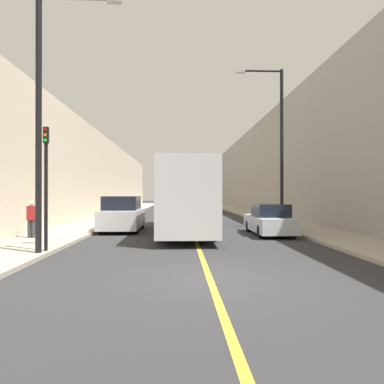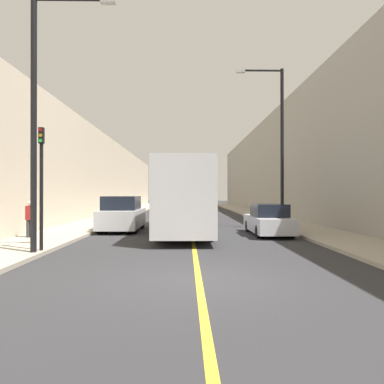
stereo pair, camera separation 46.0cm
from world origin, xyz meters
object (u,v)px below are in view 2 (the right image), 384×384
at_px(street_lamp_left, 41,107).
at_px(traffic_light, 41,183).
at_px(parked_suv_left, 122,215).
at_px(pedestrian, 30,218).
at_px(car_right_near, 268,221).
at_px(street_lamp_right, 278,138).
at_px(bus, 184,197).

relative_size(street_lamp_left, traffic_light, 2.02).
xyz_separation_m(parked_suv_left, pedestrian, (-3.33, -4.23, 0.09)).
relative_size(car_right_near, street_lamp_right, 0.51).
bearing_deg(parked_suv_left, traffic_light, -99.77).
xyz_separation_m(street_lamp_right, pedestrian, (-12.30, -5.30, -4.38)).
distance_m(parked_suv_left, pedestrian, 5.38).
height_order(car_right_near, pedestrian, pedestrian).
xyz_separation_m(car_right_near, street_lamp_left, (-8.91, -6.26, 4.24)).
xyz_separation_m(car_right_near, street_lamp_right, (1.31, 3.21, 4.65)).
distance_m(bus, parked_suv_left, 3.70).
bearing_deg(pedestrian, car_right_near, 10.74).
bearing_deg(street_lamp_right, traffic_light, -138.77).
bearing_deg(parked_suv_left, pedestrian, -128.22).
bearing_deg(bus, traffic_light, -123.97).
relative_size(parked_suv_left, pedestrian, 3.02).
height_order(car_right_near, street_lamp_right, street_lamp_right).
relative_size(car_right_near, traffic_light, 1.13).
distance_m(car_right_near, street_lamp_right, 5.80).
xyz_separation_m(car_right_near, pedestrian, (-11.00, -2.08, 0.28)).
bearing_deg(street_lamp_left, car_right_near, 35.08).
height_order(street_lamp_left, pedestrian, street_lamp_left).
relative_size(parked_suv_left, traffic_light, 1.17).
relative_size(bus, car_right_near, 2.63).
height_order(bus, street_lamp_left, street_lamp_left).
distance_m(car_right_near, street_lamp_left, 11.69).
xyz_separation_m(parked_suv_left, car_right_near, (7.67, -2.14, -0.19)).
height_order(parked_suv_left, pedestrian, parked_suv_left).
height_order(parked_suv_left, car_right_near, parked_suv_left).
height_order(bus, car_right_near, bus).
xyz_separation_m(parked_suv_left, street_lamp_left, (-1.25, -8.40, 4.05)).
relative_size(traffic_light, pedestrian, 2.59).
bearing_deg(car_right_near, street_lamp_left, -144.92).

